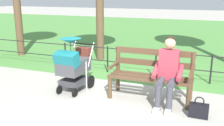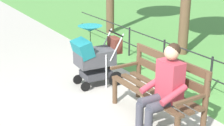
# 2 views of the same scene
# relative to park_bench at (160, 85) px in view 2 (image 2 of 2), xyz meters

# --- Properties ---
(ground_plane) EXTENTS (60.00, 60.00, 0.00)m
(ground_plane) POSITION_rel_park_bench_xyz_m (0.83, 0.12, -0.53)
(ground_plane) COLOR #ADA89E
(park_bench) EXTENTS (1.61, 0.62, 0.96)m
(park_bench) POSITION_rel_park_bench_xyz_m (0.00, 0.00, 0.00)
(park_bench) COLOR brown
(park_bench) RESTS_ON ground
(person_on_bench) EXTENTS (0.53, 0.74, 1.28)m
(person_on_bench) POSITION_rel_park_bench_xyz_m (-0.35, 0.22, 0.15)
(person_on_bench) COLOR #42424C
(person_on_bench) RESTS_ON ground
(stroller) EXTENTS (0.55, 0.91, 1.15)m
(stroller) POSITION_rel_park_bench_xyz_m (1.60, 0.25, 0.07)
(stroller) COLOR black
(stroller) RESTS_ON ground
(park_fence) EXTENTS (8.96, 0.04, 0.70)m
(park_fence) POSITION_rel_park_bench_xyz_m (0.32, -1.30, -0.10)
(park_fence) COLOR black
(park_fence) RESTS_ON ground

